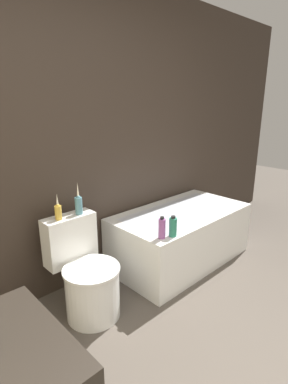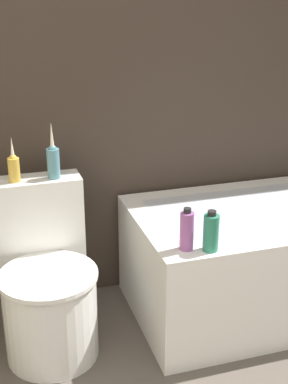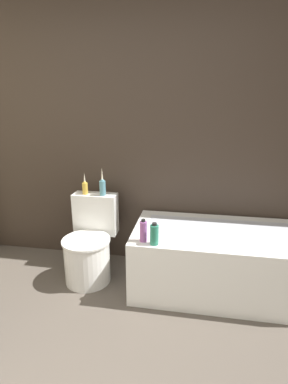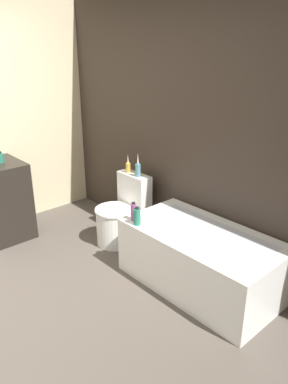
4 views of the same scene
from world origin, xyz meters
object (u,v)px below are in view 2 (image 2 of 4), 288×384
vase_silver (53,160)px  shampoo_bottle_tall (187,230)px  vase_gold (14,167)px  shampoo_bottle_short (211,232)px  bathtub (273,255)px  toilet (47,287)px

vase_silver → shampoo_bottle_tall: size_ratio=1.41×
vase_gold → shampoo_bottle_tall: bearing=-36.4°
vase_silver → shampoo_bottle_short: (0.55, -0.50, -0.21)m
shampoo_bottle_short → shampoo_bottle_tall: bearing=157.9°
bathtub → shampoo_bottle_short: shampoo_bottle_short is taller
bathtub → shampoo_bottle_tall: bearing=-154.5°
vase_gold → shampoo_bottle_tall: (0.64, -0.47, -0.19)m
vase_gold → toilet: bearing=-65.9°
toilet → vase_gold: (-0.09, 0.19, 0.51)m
vase_gold → shampoo_bottle_tall: vase_gold is taller
bathtub → toilet: toilet is taller
vase_silver → shampoo_bottle_tall: vase_silver is taller
shampoo_bottle_tall → vase_gold: bearing=143.6°
vase_gold → shampoo_bottle_short: (0.73, -0.51, -0.19)m
toilet → shampoo_bottle_short: bearing=-26.1°
vase_gold → shampoo_bottle_short: 0.91m
bathtub → shampoo_bottle_short: (-0.50, -0.32, 0.35)m
toilet → shampoo_bottle_short: (0.64, -0.31, 0.32)m
bathtub → vase_gold: bearing=171.3°
bathtub → vase_silver: vase_silver is taller
toilet → bathtub: bearing=0.3°
bathtub → shampoo_bottle_short: 0.69m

